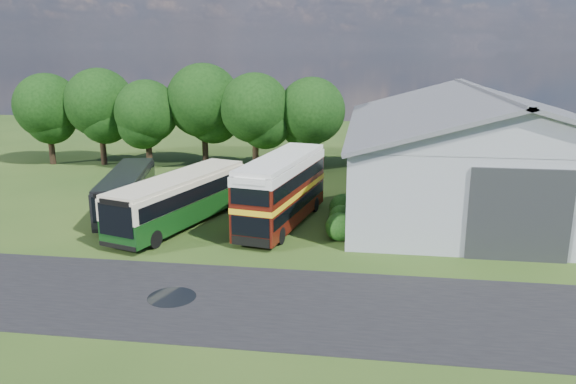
% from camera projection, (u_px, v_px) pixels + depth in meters
% --- Properties ---
extents(ground, '(120.00, 120.00, 0.00)m').
position_uv_depth(ground, '(221.00, 274.00, 28.08)').
color(ground, '#203C13').
rests_on(ground, ground).
extents(asphalt_road, '(60.00, 8.00, 0.02)m').
position_uv_depth(asphalt_road, '(270.00, 304.00, 24.79)').
color(asphalt_road, black).
rests_on(asphalt_road, ground).
extents(puddle, '(2.20, 2.20, 0.01)m').
position_uv_depth(puddle, '(172.00, 298.00, 25.41)').
color(puddle, black).
rests_on(puddle, ground).
extents(storage_shed, '(18.80, 24.80, 8.15)m').
position_uv_depth(storage_shed, '(479.00, 145.00, 40.28)').
color(storage_shed, gray).
rests_on(storage_shed, ground).
extents(tree_far_left, '(6.12, 6.12, 8.64)m').
position_uv_depth(tree_far_left, '(47.00, 106.00, 52.82)').
color(tree_far_left, black).
rests_on(tree_far_left, ground).
extents(tree_left_a, '(6.46, 6.46, 9.12)m').
position_uv_depth(tree_left_a, '(99.00, 103.00, 52.54)').
color(tree_left_a, black).
rests_on(tree_left_a, ground).
extents(tree_left_b, '(5.78, 5.78, 8.16)m').
position_uv_depth(tree_left_b, '(147.00, 112.00, 51.05)').
color(tree_left_b, black).
rests_on(tree_left_b, ground).
extents(tree_mid, '(6.80, 6.80, 9.60)m').
position_uv_depth(tree_mid, '(203.00, 101.00, 51.37)').
color(tree_mid, black).
rests_on(tree_mid, ground).
extents(tree_right_a, '(6.26, 6.26, 8.83)m').
position_uv_depth(tree_right_a, '(255.00, 108.00, 49.85)').
color(tree_right_a, black).
rests_on(tree_right_a, ground).
extents(tree_right_b, '(5.98, 5.98, 8.45)m').
position_uv_depth(tree_right_b, '(312.00, 111.00, 50.00)').
color(tree_right_b, black).
rests_on(tree_right_b, ground).
extents(shrub_front, '(1.70, 1.70, 1.70)m').
position_uv_depth(shrub_front, '(339.00, 239.00, 33.06)').
color(shrub_front, '#194714').
rests_on(shrub_front, ground).
extents(shrub_mid, '(1.60, 1.60, 1.60)m').
position_uv_depth(shrub_mid, '(341.00, 229.00, 34.97)').
color(shrub_mid, '#194714').
rests_on(shrub_mid, ground).
extents(shrub_back, '(1.80, 1.80, 1.80)m').
position_uv_depth(shrub_back, '(343.00, 219.00, 36.89)').
color(shrub_back, '#194714').
rests_on(shrub_back, ground).
extents(bus_green_single, '(6.00, 11.91, 3.21)m').
position_uv_depth(bus_green_single, '(180.00, 199.00, 35.29)').
color(bus_green_single, black).
rests_on(bus_green_single, ground).
extents(bus_maroon_double, '(4.55, 10.60, 4.42)m').
position_uv_depth(bus_maroon_double, '(282.00, 191.00, 35.25)').
color(bus_maroon_double, black).
rests_on(bus_maroon_double, ground).
extents(bus_dark_single, '(4.62, 10.51, 2.82)m').
position_uv_depth(bus_dark_single, '(127.00, 192.00, 37.93)').
color(bus_dark_single, black).
rests_on(bus_dark_single, ground).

